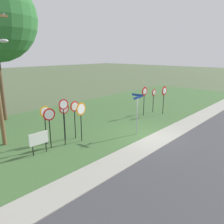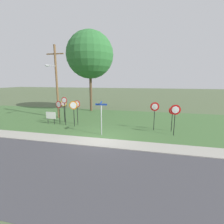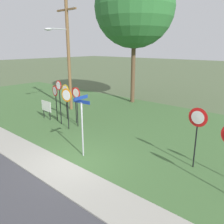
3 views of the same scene
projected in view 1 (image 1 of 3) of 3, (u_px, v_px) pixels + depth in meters
name	position (u px, v px, depth m)	size (l,w,h in m)	color
ground_plane	(148.00, 137.00, 14.72)	(160.00, 160.00, 0.00)	#4C5B3D
sidewalk_strip	(158.00, 139.00, 14.19)	(44.00, 1.60, 0.06)	#99968C
grass_median	(88.00, 119.00, 18.61)	(44.00, 12.00, 0.04)	#3D6033
stop_sign_near_left	(49.00, 120.00, 12.44)	(0.70, 0.15, 2.39)	black
stop_sign_near_right	(45.00, 117.00, 13.03)	(0.66, 0.10, 2.38)	black
stop_sign_far_left	(81.00, 113.00, 13.42)	(0.79, 0.13, 2.49)	black
stop_sign_far_center	(75.00, 112.00, 13.91)	(0.67, 0.10, 2.47)	black
stop_sign_far_right	(64.00, 113.00, 12.78)	(0.61, 0.12, 2.83)	black
stop_sign_center_tall	(64.00, 114.00, 13.77)	(0.65, 0.12, 2.35)	black
yield_sign_near_left	(145.00, 94.00, 19.12)	(0.78, 0.10, 2.55)	black
yield_sign_near_right	(154.00, 95.00, 20.26)	(0.65, 0.10, 2.20)	black
yield_sign_far_left	(164.00, 93.00, 19.57)	(0.82, 0.10, 2.55)	black
street_name_post	(137.00, 110.00, 14.68)	(0.96, 0.81, 2.79)	#9EA0A8
notice_board	(39.00, 140.00, 11.93)	(1.10, 0.08, 1.25)	black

